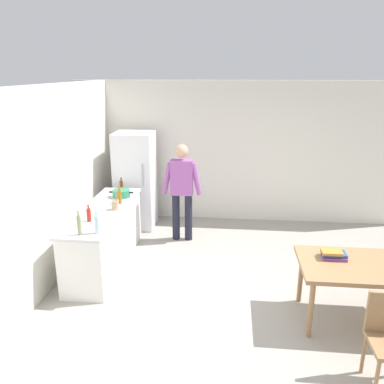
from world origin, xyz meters
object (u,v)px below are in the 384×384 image
Objects in this scene: dining_table at (361,270)px; refrigerator at (135,181)px; bottle_beer_brown at (122,186)px; bottle_oil_amber at (120,196)px; person at (182,186)px; book_stack at (333,255)px; cooking_pot at (121,193)px; bottle_sauce_red at (89,215)px; utensil_jar at (115,205)px; bottle_water_clear at (97,224)px; bottle_vinegar_tall at (79,225)px.

refrigerator is at bearing 140.71° from dining_table.
bottle_oil_amber reaches higher than bottle_beer_brown.
refrigerator is at bearing 149.77° from person.
person is 1.16m from bottle_oil_amber.
bottle_beer_brown reaches higher than book_stack.
cooking_pot is 1.39× the size of book_stack.
dining_table is at bearing -27.38° from cooking_pot.
dining_table is at bearing -10.06° from bottle_sauce_red.
bottle_water_clear is (0.03, -0.88, 0.05)m from utensil_jar.
bottle_water_clear is 1.04× the size of book_stack.
utensil_jar is at bearing -80.57° from bottle_beer_brown.
bottle_oil_amber is 1.17× the size of bottle_sauce_red.
refrigerator is 2.55m from bottle_vinegar_tall.
bottle_beer_brown is at bearing 86.50° from bottle_sauce_red.
person is 5.89× the size of book_stack.
person reaches higher than book_stack.
book_stack reaches higher than dining_table.
bottle_water_clear is (0.11, -1.48, 0.07)m from cooking_pot.
bottle_vinegar_tall is at bearing 179.47° from book_stack.
cooking_pot is at bearing 86.50° from bottle_vinegar_tall.
cooking_pot reaches higher than book_stack.
utensil_jar is 1.23× the size of bottle_beer_brown.
bottle_beer_brown is 1.80m from bottle_vinegar_tall.
bottle_oil_amber reaches higher than bottle_sauce_red.
refrigerator is 1.10m from person.
cooking_pot is at bearing -76.29° from bottle_beer_brown.
bottle_beer_brown is at bearing 95.61° from bottle_water_clear.
cooking_pot is 0.34m from bottle_oil_amber.
refrigerator reaches higher than bottle_oil_amber.
dining_table is 5.00× the size of bottle_oil_amber.
bottle_oil_amber is (0.07, -0.33, 0.06)m from cooking_pot.
bottle_vinegar_tall reaches higher than bottle_sauce_red.
bottle_vinegar_tall is at bearing -84.29° from bottle_sauce_red.
bottle_sauce_red is at bearing -105.34° from bottle_oil_amber.
refrigerator is 2.49m from bottle_water_clear.
bottle_oil_amber is (0.13, -0.57, 0.01)m from bottle_beer_brown.
cooking_pot is 1.56m from bottle_vinegar_tall.
bottle_oil_amber is (-0.87, -0.77, 0.04)m from person.
bottle_sauce_red is 0.75× the size of bottle_vinegar_tall.
bottle_water_clear is (0.12, -2.48, 0.13)m from refrigerator.
bottle_water_clear is (0.17, -1.73, 0.02)m from bottle_beer_brown.
dining_table is at bearing -3.97° from bottle_water_clear.
bottle_sauce_red is at bearing 169.94° from dining_table.
person is at bearing -30.23° from refrigerator.
bottle_vinegar_tall is 1.07× the size of bottle_water_clear.
bottle_water_clear reaches higher than cooking_pot.
cooking_pot is at bearing 82.67° from bottle_sauce_red.
refrigerator is 3.96m from book_stack.
bottle_sauce_red reaches higher than dining_table.
bottle_beer_brown is (-1.00, -0.20, 0.03)m from person.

